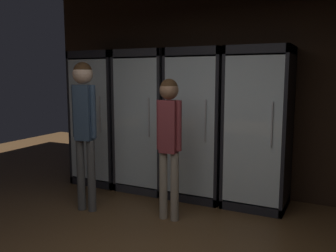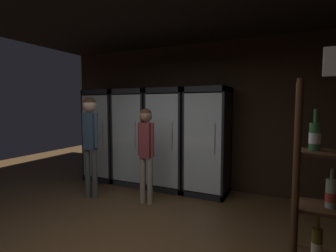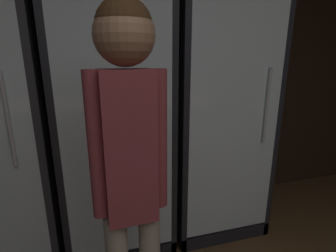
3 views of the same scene
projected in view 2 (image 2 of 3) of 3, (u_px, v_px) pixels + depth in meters
name	position (u px, v px, depth m)	size (l,w,h in m)	color
wall_back	(200.00, 116.00, 5.06)	(6.00, 0.06, 2.80)	black
ceiling_panel	(147.00, 4.00, 3.11)	(6.00, 8.00, 0.06)	black
cooler_far_left	(107.00, 136.00, 5.66)	(0.73, 0.69, 1.93)	black
cooler_left	(136.00, 137.00, 5.33)	(0.73, 0.69, 1.93)	#2B2B30
cooler_center	(170.00, 139.00, 5.00)	(0.73, 0.69, 1.93)	black
cooler_right	(208.00, 142.00, 4.67)	(0.73, 0.69, 1.93)	black
shopper_near	(90.00, 133.00, 4.41)	(0.30, 0.23, 1.74)	#4C4C4C
shopper_far	(146.00, 143.00, 4.16)	(0.29, 0.21, 1.56)	gray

